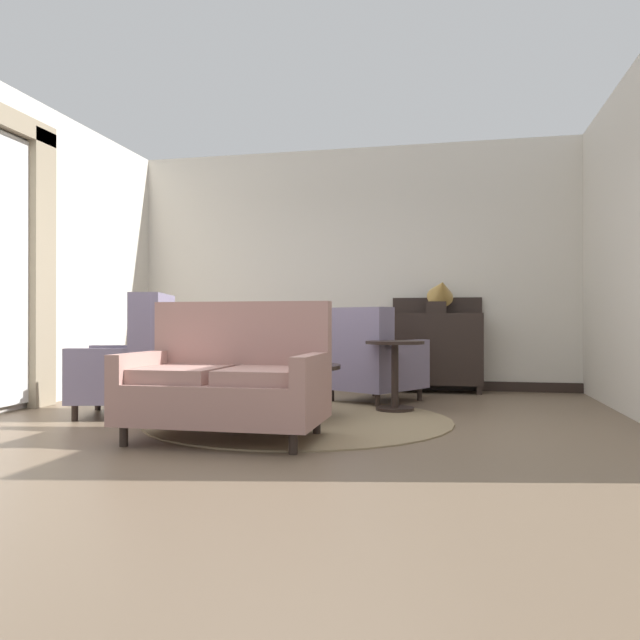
{
  "coord_description": "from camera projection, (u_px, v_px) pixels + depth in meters",
  "views": [
    {
      "loc": [
        1.29,
        -4.9,
        0.85
      ],
      "look_at": [
        0.17,
        0.37,
        0.87
      ],
      "focal_mm": 34.68,
      "sensor_mm": 36.0,
      "label": 1
    }
  ],
  "objects": [
    {
      "name": "wall_right",
      "position": [
        639.0,
        241.0,
        5.37
      ],
      "size": [
        0.08,
        4.31,
        3.13
      ],
      "primitive_type": "cube",
      "color": "silver",
      "rests_on": "ground"
    },
    {
      "name": "coffee_table",
      "position": [
        285.0,
        373.0,
        5.46
      ],
      "size": [
        1.0,
        1.0,
        0.48
      ],
      "color": "black",
      "rests_on": "ground"
    },
    {
      "name": "baseboard_back",
      "position": [
        349.0,
        383.0,
        8.02
      ],
      "size": [
        5.78,
        0.03,
        0.12
      ],
      "primitive_type": "cube",
      "color": "black",
      "rests_on": "ground"
    },
    {
      "name": "armchair_back_corner",
      "position": [
        215.0,
        362.0,
        6.61
      ],
      "size": [
        1.11,
        1.07,
        1.0
      ],
      "rotation": [
        0.0,
        0.0,
        4.17
      ],
      "color": "slate",
      "rests_on": "ground"
    },
    {
      "name": "armchair_beside_settee",
      "position": [
        371.0,
        362.0,
        6.6
      ],
      "size": [
        1.13,
        1.18,
        1.01
      ],
      "rotation": [
        0.0,
        0.0,
        2.61
      ],
      "color": "slate",
      "rests_on": "ground"
    },
    {
      "name": "settee",
      "position": [
        228.0,
        383.0,
        4.52
      ],
      "size": [
        1.41,
        0.87,
        1.01
      ],
      "rotation": [
        0.0,
        0.0,
        -0.01
      ],
      "color": "tan",
      "rests_on": "ground"
    },
    {
      "name": "area_rug",
      "position": [
        299.0,
        420.0,
        5.35
      ],
      "size": [
        2.65,
        2.65,
        0.01
      ],
      "primitive_type": "cylinder",
      "color": "#847051",
      "rests_on": "ground"
    },
    {
      "name": "wall_back",
      "position": [
        350.0,
        268.0,
        8.08
      ],
      "size": [
        5.94,
        0.08,
        3.13
      ],
      "primitive_type": "cube",
      "color": "silver",
      "rests_on": "ground"
    },
    {
      "name": "side_table",
      "position": [
        395.0,
        368.0,
        5.91
      ],
      "size": [
        0.56,
        0.56,
        0.68
      ],
      "color": "black",
      "rests_on": "ground"
    },
    {
      "name": "porcelain_vase",
      "position": [
        286.0,
        350.0,
        5.48
      ],
      "size": [
        0.18,
        0.18,
        0.31
      ],
      "color": "brown",
      "rests_on": "coffee_table"
    },
    {
      "name": "ground",
      "position": [
        290.0,
        426.0,
        5.06
      ],
      "size": [
        8.61,
        8.61,
        0.0
      ],
      "primitive_type": "plane",
      "color": "brown"
    },
    {
      "name": "gramophone",
      "position": [
        440.0,
        293.0,
        7.46
      ],
      "size": [
        0.38,
        0.46,
        0.5
      ],
      "color": "black",
      "rests_on": "sideboard"
    },
    {
      "name": "wall_left",
      "position": [
        50.0,
        256.0,
        6.57
      ],
      "size": [
        0.08,
        4.31,
        3.13
      ],
      "primitive_type": "cube",
      "color": "silver",
      "rests_on": "ground"
    },
    {
      "name": "armchair_far_left",
      "position": [
        133.0,
        365.0,
        5.69
      ],
      "size": [
        0.99,
        1.0,
        1.11
      ],
      "rotation": [
        0.0,
        0.0,
        4.98
      ],
      "color": "slate",
      "rests_on": "ground"
    },
    {
      "name": "sideboard",
      "position": [
        436.0,
        348.0,
        7.55
      ],
      "size": [
        1.1,
        0.44,
        1.16
      ],
      "color": "black",
      "rests_on": "ground"
    }
  ]
}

